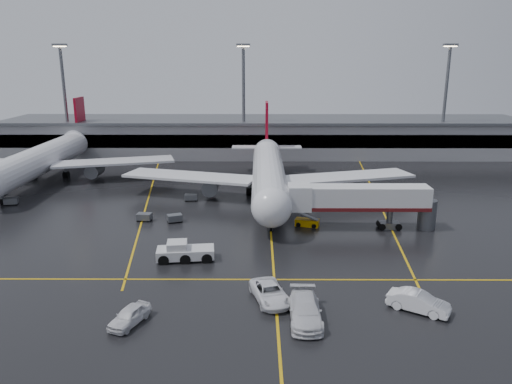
{
  "coord_description": "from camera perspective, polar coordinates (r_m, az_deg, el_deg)",
  "views": [
    {
      "loc": [
        -1.67,
        -68.4,
        22.04
      ],
      "look_at": [
        -2.0,
        -2.0,
        4.0
      ],
      "focal_mm": 34.2,
      "sensor_mm": 36.0,
      "label": 1
    }
  ],
  "objects": [
    {
      "name": "light_mast_right",
      "position": [
        118.24,
        21.3,
        10.52
      ],
      "size": [
        3.0,
        1.2,
        25.45
      ],
      "color": "#595B60",
      "rests_on": "ground"
    },
    {
      "name": "apron_line_centre",
      "position": [
        71.88,
        1.6,
        -2.65
      ],
      "size": [
        0.25,
        90.0,
        0.02
      ],
      "primitive_type": "cube",
      "color": "gold",
      "rests_on": "ground"
    },
    {
      "name": "belt_loader",
      "position": [
        67.29,
        6.0,
        -3.56
      ],
      "size": [
        3.44,
        2.22,
        2.02
      ],
      "color": "#DB9903",
      "rests_on": "ground"
    },
    {
      "name": "ground",
      "position": [
        71.88,
        1.6,
        -2.66
      ],
      "size": [
        220.0,
        220.0,
        0.0
      ],
      "primitive_type": "plane",
      "color": "black",
      "rests_on": "ground"
    },
    {
      "name": "baggage_cart_b",
      "position": [
        70.74,
        -12.93,
        -2.82
      ],
      "size": [
        2.16,
        1.55,
        1.12
      ],
      "color": "#595B60",
      "rests_on": "ground"
    },
    {
      "name": "service_van_c",
      "position": [
        47.46,
        18.46,
        -12.09
      ],
      "size": [
        5.69,
        4.53,
        1.81
      ],
      "primitive_type": "imported",
      "rotation": [
        0.0,
        0.0,
        1.02
      ],
      "color": "white",
      "rests_on": "ground"
    },
    {
      "name": "baggage_cart_a",
      "position": [
        69.35,
        -9.49,
        -3.0
      ],
      "size": [
        2.34,
        1.94,
        1.12
      ],
      "color": "#595B60",
      "rests_on": "ground"
    },
    {
      "name": "light_mast_mid",
      "position": [
        110.71,
        -1.47,
        11.28
      ],
      "size": [
        3.0,
        1.2,
        25.45
      ],
      "color": "#595B60",
      "rests_on": "ground"
    },
    {
      "name": "jet_bridge",
      "position": [
        66.37,
        12.05,
        -0.98
      ],
      "size": [
        19.9,
        3.4,
        6.05
      ],
      "color": "silver",
      "rests_on": "ground"
    },
    {
      "name": "apron_line_right",
      "position": [
        83.77,
        13.85,
        -0.5
      ],
      "size": [
        7.57,
        69.64,
        0.02
      ],
      "primitive_type": "cube",
      "rotation": [
        0.0,
        0.0,
        -0.1
      ],
      "color": "gold",
      "rests_on": "ground"
    },
    {
      "name": "baggage_cart_e",
      "position": [
        85.69,
        -26.73,
        -0.94
      ],
      "size": [
        2.26,
        1.75,
        1.12
      ],
      "color": "#595B60",
      "rests_on": "ground"
    },
    {
      "name": "light_mast_left",
      "position": [
        118.84,
        -21.48,
        10.52
      ],
      "size": [
        3.0,
        1.2,
        25.45
      ],
      "color": "#595B60",
      "rests_on": "ground"
    },
    {
      "name": "service_van_a",
      "position": [
        46.91,
        1.63,
        -11.69
      ],
      "size": [
        4.29,
        6.49,
        1.66
      ],
      "primitive_type": "imported",
      "rotation": [
        0.0,
        0.0,
        0.28
      ],
      "color": "white",
      "rests_on": "ground"
    },
    {
      "name": "main_airliner",
      "position": [
        80.12,
        1.47,
        2.34
      ],
      "size": [
        48.8,
        45.6,
        14.1
      ],
      "color": "silver",
      "rests_on": "ground"
    },
    {
      "name": "pushback_tractor",
      "position": [
        56.37,
        -8.44,
        -6.98
      ],
      "size": [
        6.69,
        3.39,
        2.3
      ],
      "color": "silver",
      "rests_on": "ground"
    },
    {
      "name": "second_airliner",
      "position": [
        100.31,
        -23.48,
        3.7
      ],
      "size": [
        48.8,
        45.6,
        14.1
      ],
      "color": "silver",
      "rests_on": "ground"
    },
    {
      "name": "service_van_b",
      "position": [
        43.82,
        5.78,
        -13.61
      ],
      "size": [
        2.82,
        6.79,
        1.96
      ],
      "primitive_type": "imported",
      "rotation": [
        0.0,
        0.0,
        -0.01
      ],
      "color": "silver",
      "rests_on": "ground"
    },
    {
      "name": "service_van_d",
      "position": [
        44.59,
        -14.58,
        -13.82
      ],
      "size": [
        3.43,
        4.89,
        1.55
      ],
      "primitive_type": "imported",
      "rotation": [
        0.0,
        0.0,
        -0.39
      ],
      "color": "silver",
      "rests_on": "ground"
    },
    {
      "name": "baggage_cart_c",
      "position": [
        79.45,
        -7.61,
        -0.57
      ],
      "size": [
        2.08,
        1.43,
        1.12
      ],
      "color": "#595B60",
      "rests_on": "ground"
    },
    {
      "name": "terminal",
      "position": [
        117.68,
        1.1,
        6.54
      ],
      "size": [
        122.0,
        19.0,
        8.6
      ],
      "color": "gray",
      "rests_on": "ground"
    },
    {
      "name": "apron_line_left",
      "position": [
        83.47,
        -12.41,
        -0.47
      ],
      "size": [
        9.99,
        69.35,
        0.02
      ],
      "primitive_type": "cube",
      "rotation": [
        0.0,
        0.0,
        0.14
      ],
      "color": "gold",
      "rests_on": "ground"
    },
    {
      "name": "apron_line_stop",
      "position": [
        51.39,
        2.15,
        -10.2
      ],
      "size": [
        60.0,
        0.25,
        0.02
      ],
      "primitive_type": "cube",
      "color": "gold",
      "rests_on": "ground"
    }
  ]
}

